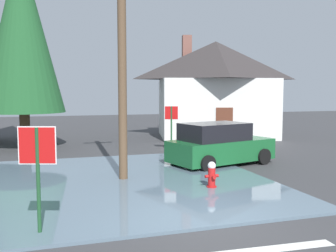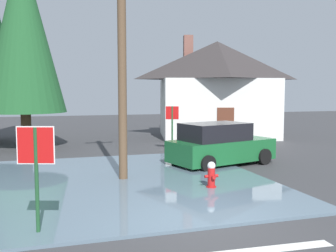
{
  "view_description": "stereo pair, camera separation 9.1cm",
  "coord_description": "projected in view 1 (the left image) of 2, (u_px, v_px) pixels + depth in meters",
  "views": [
    {
      "loc": [
        -3.38,
        -7.65,
        2.94
      ],
      "look_at": [
        0.5,
        4.71,
        1.77
      ],
      "focal_mm": 41.06,
      "sensor_mm": 36.0,
      "label": 1
    },
    {
      "loc": [
        -3.29,
        -7.68,
        2.94
      ],
      "look_at": [
        0.5,
        4.71,
        1.77
      ],
      "focal_mm": 41.06,
      "sensor_mm": 36.0,
      "label": 2
    }
  ],
  "objects": [
    {
      "name": "utility_pole",
      "position": [
        122.0,
        25.0,
        12.21
      ],
      "size": [
        1.6,
        0.28,
        9.75
      ],
      "color": "brown",
      "rests_on": "ground"
    },
    {
      "name": "ground_plane",
      "position": [
        210.0,
        226.0,
        8.55
      ],
      "size": [
        80.0,
        80.0,
        0.1
      ],
      "primitive_type": "cube",
      "color": "#38383A"
    },
    {
      "name": "stop_sign_near",
      "position": [
        38.0,
        158.0,
        7.71
      ],
      "size": [
        0.74,
        0.25,
        2.25
      ],
      "color": "#1E4C28",
      "rests_on": "ground"
    },
    {
      "name": "stop_sign_far",
      "position": [
        171.0,
        119.0,
        18.74
      ],
      "size": [
        0.64,
        0.23,
        2.23
      ],
      "color": "#1E4C28",
      "rests_on": "ground"
    },
    {
      "name": "house",
      "position": [
        215.0,
        88.0,
        24.82
      ],
      "size": [
        8.64,
        7.17,
        6.61
      ],
      "color": "silver",
      "rests_on": "ground"
    },
    {
      "name": "flood_puddle",
      "position": [
        129.0,
        181.0,
        12.47
      ],
      "size": [
        8.84,
        9.56,
        0.07
      ],
      "primitive_type": "cube",
      "color": "slate",
      "rests_on": "ground"
    },
    {
      "name": "parked_car",
      "position": [
        219.0,
        145.0,
        15.39
      ],
      "size": [
        4.59,
        2.96,
        1.69
      ],
      "color": "#195B2D",
      "rests_on": "ground"
    },
    {
      "name": "fire_hydrant",
      "position": [
        212.0,
        176.0,
        11.5
      ],
      "size": [
        0.43,
        0.36,
        0.85
      ],
      "color": "red",
      "rests_on": "ground"
    },
    {
      "name": "pine_tree_tall_left",
      "position": [
        22.0,
        29.0,
        19.37
      ],
      "size": [
        4.13,
        4.13,
        10.33
      ],
      "color": "#4C3823",
      "rests_on": "ground"
    }
  ]
}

